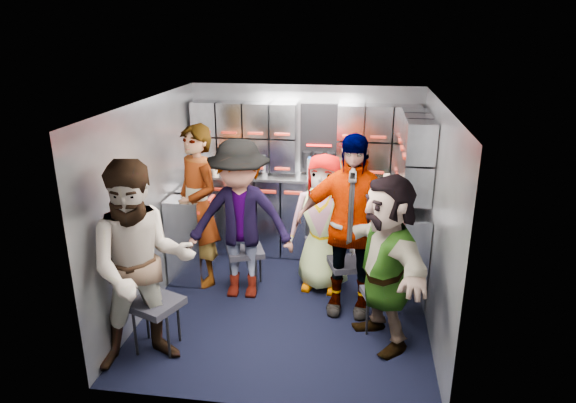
# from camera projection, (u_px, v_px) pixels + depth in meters

# --- Properties ---
(floor) EXTENTS (3.00, 3.00, 0.00)m
(floor) POSITION_uv_depth(u_px,v_px,m) (287.00, 306.00, 5.35)
(floor) COLOR black
(floor) RESTS_ON ground
(wall_back) EXTENTS (2.80, 0.04, 2.10)m
(wall_back) POSITION_uv_depth(u_px,v_px,m) (305.00, 170.00, 6.40)
(wall_back) COLOR gray
(wall_back) RESTS_ON ground
(wall_left) EXTENTS (0.04, 3.00, 2.10)m
(wall_left) POSITION_uv_depth(u_px,v_px,m) (151.00, 205.00, 5.19)
(wall_left) COLOR gray
(wall_left) RESTS_ON ground
(wall_right) EXTENTS (0.04, 3.00, 2.10)m
(wall_right) POSITION_uv_depth(u_px,v_px,m) (435.00, 219.00, 4.81)
(wall_right) COLOR gray
(wall_right) RESTS_ON ground
(ceiling) EXTENTS (2.80, 3.00, 0.02)m
(ceiling) POSITION_uv_depth(u_px,v_px,m) (287.00, 103.00, 4.66)
(ceiling) COLOR silver
(ceiling) RESTS_ON wall_back
(cart_bank_back) EXTENTS (2.68, 0.38, 0.99)m
(cart_bank_back) POSITION_uv_depth(u_px,v_px,m) (302.00, 218.00, 6.39)
(cart_bank_back) COLOR #9FA4AF
(cart_bank_back) RESTS_ON ground
(cart_bank_left) EXTENTS (0.38, 0.76, 0.99)m
(cart_bank_left) POSITION_uv_depth(u_px,v_px,m) (192.00, 235.00, 5.87)
(cart_bank_left) COLOR #9FA4AF
(cart_bank_left) RESTS_ON ground
(counter) EXTENTS (2.68, 0.42, 0.03)m
(counter) POSITION_uv_depth(u_px,v_px,m) (303.00, 178.00, 6.22)
(counter) COLOR #B9BCC1
(counter) RESTS_ON cart_bank_back
(locker_bank_back) EXTENTS (2.68, 0.28, 0.82)m
(locker_bank_back) POSITION_uv_depth(u_px,v_px,m) (304.00, 138.00, 6.12)
(locker_bank_back) COLOR #9FA4AF
(locker_bank_back) RESTS_ON wall_back
(locker_bank_right) EXTENTS (0.28, 1.00, 0.82)m
(locker_bank_right) POSITION_uv_depth(u_px,v_px,m) (416.00, 155.00, 5.34)
(locker_bank_right) COLOR #9FA4AF
(locker_bank_right) RESTS_ON wall_right
(right_cabinet) EXTENTS (0.28, 1.20, 1.00)m
(right_cabinet) POSITION_uv_depth(u_px,v_px,m) (409.00, 246.00, 5.58)
(right_cabinet) COLOR #9FA4AF
(right_cabinet) RESTS_ON ground
(coffee_niche) EXTENTS (0.46, 0.16, 0.84)m
(coffee_niche) POSITION_uv_depth(u_px,v_px,m) (319.00, 139.00, 6.16)
(coffee_niche) COLOR black
(coffee_niche) RESTS_ON wall_back
(red_latch_strip) EXTENTS (2.60, 0.02, 0.03)m
(red_latch_strip) POSITION_uv_depth(u_px,v_px,m) (301.00, 193.00, 6.08)
(red_latch_strip) COLOR #A02113
(red_latch_strip) RESTS_ON cart_bank_back
(jump_seat_near_left) EXTENTS (0.53, 0.51, 0.49)m
(jump_seat_near_left) POSITION_uv_depth(u_px,v_px,m) (155.00, 306.00, 4.52)
(jump_seat_near_left) COLOR black
(jump_seat_near_left) RESTS_ON ground
(jump_seat_mid_left) EXTENTS (0.49, 0.47, 0.45)m
(jump_seat_mid_left) POSITION_uv_depth(u_px,v_px,m) (245.00, 253.00, 5.63)
(jump_seat_mid_left) COLOR black
(jump_seat_mid_left) RESTS_ON ground
(jump_seat_center) EXTENTS (0.46, 0.45, 0.46)m
(jump_seat_center) POSITION_uv_depth(u_px,v_px,m) (324.00, 246.00, 5.78)
(jump_seat_center) COLOR black
(jump_seat_center) RESTS_ON ground
(jump_seat_mid_right) EXTENTS (0.48, 0.46, 0.46)m
(jump_seat_mid_right) POSITION_uv_depth(u_px,v_px,m) (348.00, 266.00, 5.33)
(jump_seat_mid_right) COLOR black
(jump_seat_mid_right) RESTS_ON ground
(jump_seat_near_right) EXTENTS (0.42, 0.41, 0.40)m
(jump_seat_near_right) POSITION_uv_depth(u_px,v_px,m) (382.00, 296.00, 4.83)
(jump_seat_near_right) COLOR black
(jump_seat_near_right) RESTS_ON ground
(attendant_standing) EXTENTS (0.77, 0.76, 1.80)m
(attendant_standing) POSITION_uv_depth(u_px,v_px,m) (198.00, 206.00, 5.59)
(attendant_standing) COLOR black
(attendant_standing) RESTS_ON ground
(attendant_arc_a) EXTENTS (1.09, 1.00, 1.81)m
(attendant_arc_a) POSITION_uv_depth(u_px,v_px,m) (142.00, 267.00, 4.20)
(attendant_arc_a) COLOR black
(attendant_arc_a) RESTS_ON ground
(attendant_arc_b) EXTENTS (1.13, 0.69, 1.71)m
(attendant_arc_b) POSITION_uv_depth(u_px,v_px,m) (240.00, 221.00, 5.31)
(attendant_arc_b) COLOR black
(attendant_arc_b) RESTS_ON ground
(attendant_arc_c) EXTENTS (0.81, 0.59, 1.52)m
(attendant_arc_c) POSITION_uv_depth(u_px,v_px,m) (323.00, 223.00, 5.50)
(attendant_arc_c) COLOR black
(attendant_arc_c) RESTS_ON ground
(attendant_arc_d) EXTENTS (1.11, 0.53, 1.84)m
(attendant_arc_d) POSITION_uv_depth(u_px,v_px,m) (350.00, 226.00, 4.99)
(attendant_arc_d) COLOR black
(attendant_arc_d) RESTS_ON ground
(attendant_arc_e) EXTENTS (1.14, 1.53, 1.60)m
(attendant_arc_e) POSITION_uv_depth(u_px,v_px,m) (385.00, 262.00, 4.52)
(attendant_arc_e) COLOR black
(attendant_arc_e) RESTS_ON ground
(bottle_left) EXTENTS (0.07, 0.07, 0.27)m
(bottle_left) POSITION_uv_depth(u_px,v_px,m) (265.00, 165.00, 6.19)
(bottle_left) COLOR white
(bottle_left) RESTS_ON counter
(bottle_mid) EXTENTS (0.07, 0.07, 0.24)m
(bottle_mid) POSITION_uv_depth(u_px,v_px,m) (310.00, 168.00, 6.12)
(bottle_mid) COLOR white
(bottle_mid) RESTS_ON counter
(bottle_right) EXTENTS (0.07, 0.07, 0.27)m
(bottle_right) POSITION_uv_depth(u_px,v_px,m) (337.00, 168.00, 6.07)
(bottle_right) COLOR white
(bottle_right) RESTS_ON counter
(cup_left) EXTENTS (0.08, 0.08, 0.10)m
(cup_left) POSITION_uv_depth(u_px,v_px,m) (216.00, 170.00, 6.29)
(cup_left) COLOR beige
(cup_left) RESTS_ON counter
(cup_right) EXTENTS (0.09, 0.09, 0.10)m
(cup_right) POSITION_uv_depth(u_px,v_px,m) (386.00, 177.00, 6.01)
(cup_right) COLOR beige
(cup_right) RESTS_ON counter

